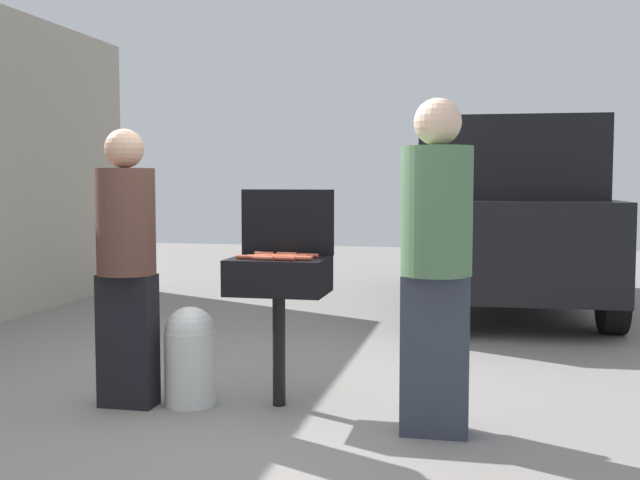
% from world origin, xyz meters
% --- Properties ---
extents(ground_plane, '(24.00, 24.00, 0.00)m').
position_xyz_m(ground_plane, '(0.00, 0.00, 0.00)').
color(ground_plane, gray).
extents(bbq_grill, '(0.60, 0.44, 0.92)m').
position_xyz_m(bbq_grill, '(0.24, 0.17, 0.78)').
color(bbq_grill, black).
rests_on(bbq_grill, ground).
extents(grill_lid_open, '(0.60, 0.05, 0.42)m').
position_xyz_m(grill_lid_open, '(0.24, 0.39, 1.13)').
color(grill_lid_open, black).
rests_on(grill_lid_open, bbq_grill).
extents(hot_dog_0, '(0.13, 0.04, 0.03)m').
position_xyz_m(hot_dog_0, '(0.32, 0.02, 0.94)').
color(hot_dog_0, '#AD4228').
rests_on(hot_dog_0, bbq_grill).
extents(hot_dog_1, '(0.13, 0.04, 0.03)m').
position_xyz_m(hot_dog_1, '(0.41, 0.24, 0.94)').
color(hot_dog_1, '#AD4228').
rests_on(hot_dog_1, bbq_grill).
extents(hot_dog_2, '(0.13, 0.03, 0.03)m').
position_xyz_m(hot_dog_2, '(0.41, 0.10, 0.94)').
color(hot_dog_2, '#B74C33').
rests_on(hot_dog_2, bbq_grill).
extents(hot_dog_3, '(0.13, 0.03, 0.03)m').
position_xyz_m(hot_dog_3, '(0.16, 0.14, 0.94)').
color(hot_dog_3, '#B74C33').
rests_on(hot_dog_3, bbq_grill).
extents(hot_dog_4, '(0.13, 0.04, 0.03)m').
position_xyz_m(hot_dog_4, '(0.11, 0.30, 0.94)').
color(hot_dog_4, '#B74C33').
rests_on(hot_dog_4, bbq_grill).
extents(hot_dog_5, '(0.13, 0.03, 0.03)m').
position_xyz_m(hot_dog_5, '(0.35, 0.20, 0.94)').
color(hot_dog_5, '#B74C33').
rests_on(hot_dog_5, bbq_grill).
extents(hot_dog_6, '(0.13, 0.04, 0.03)m').
position_xyz_m(hot_dog_6, '(0.26, 0.29, 0.94)').
color(hot_dog_6, '#C6593D').
rests_on(hot_dog_6, bbq_grill).
extents(hot_dog_7, '(0.13, 0.04, 0.03)m').
position_xyz_m(hot_dog_7, '(0.13, 0.10, 0.94)').
color(hot_dog_7, '#C6593D').
rests_on(hot_dog_7, bbq_grill).
extents(hot_dog_8, '(0.13, 0.04, 0.03)m').
position_xyz_m(hot_dog_8, '(0.31, 0.16, 0.94)').
color(hot_dog_8, '#AD4228').
rests_on(hot_dog_8, bbq_grill).
extents(hot_dog_9, '(0.13, 0.03, 0.03)m').
position_xyz_m(hot_dog_9, '(0.07, 0.07, 0.94)').
color(hot_dog_9, '#B74C33').
rests_on(hot_dog_9, bbq_grill).
extents(hot_dog_10, '(0.13, 0.04, 0.03)m').
position_xyz_m(hot_dog_10, '(0.27, 0.08, 0.94)').
color(hot_dog_10, '#AD4228').
rests_on(hot_dog_10, bbq_grill).
extents(hot_dog_11, '(0.13, 0.04, 0.03)m').
position_xyz_m(hot_dog_11, '(0.18, 0.03, 0.94)').
color(hot_dog_11, '#C6593D').
rests_on(hot_dog_11, bbq_grill).
extents(hot_dog_12, '(0.13, 0.04, 0.03)m').
position_xyz_m(hot_dog_12, '(0.17, 0.17, 0.94)').
color(hot_dog_12, '#B74C33').
rests_on(hot_dog_12, bbq_grill).
extents(hot_dog_13, '(0.13, 0.03, 0.03)m').
position_xyz_m(hot_dog_13, '(0.41, 0.06, 0.94)').
color(hot_dog_13, '#B74C33').
rests_on(hot_dog_13, bbq_grill).
extents(hot_dog_14, '(0.13, 0.03, 0.03)m').
position_xyz_m(hot_dog_14, '(0.28, 0.12, 0.94)').
color(hot_dog_14, '#C6593D').
rests_on(hot_dog_14, bbq_grill).
extents(propane_tank, '(0.32, 0.32, 0.62)m').
position_xyz_m(propane_tank, '(-0.31, 0.08, 0.32)').
color(propane_tank, silver).
rests_on(propane_tank, ground).
extents(person_left, '(0.36, 0.36, 1.71)m').
position_xyz_m(person_left, '(-0.67, -0.03, 0.93)').
color(person_left, black).
rests_on(person_left, ground).
extents(person_right, '(0.39, 0.39, 1.84)m').
position_xyz_m(person_right, '(1.22, -0.18, 1.00)').
color(person_right, '#333847').
rests_on(person_right, ground).
extents(parked_minivan, '(2.16, 4.46, 2.02)m').
position_xyz_m(parked_minivan, '(1.68, 4.46, 1.03)').
color(parked_minivan, black).
rests_on(parked_minivan, ground).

